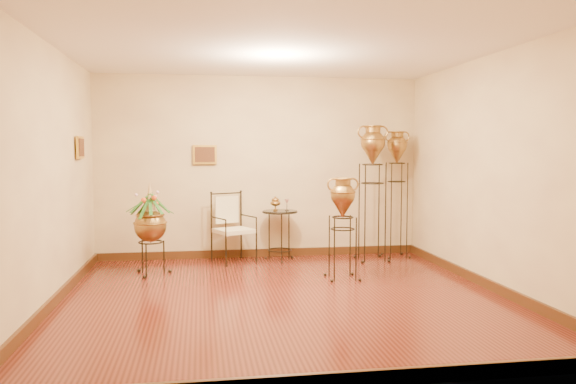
{
  "coord_description": "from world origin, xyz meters",
  "views": [
    {
      "loc": [
        -0.93,
        -6.18,
        1.66
      ],
      "look_at": [
        0.25,
        1.3,
        1.1
      ],
      "focal_mm": 35.0,
      "sensor_mm": 36.0,
      "label": 1
    }
  ],
  "objects": [
    {
      "name": "armchair",
      "position": [
        -0.44,
        2.09,
        0.52
      ],
      "size": [
        0.75,
        0.74,
        1.04
      ],
      "rotation": [
        0.0,
        0.0,
        0.43
      ],
      "color": "black",
      "rests_on": "ground"
    },
    {
      "name": "amphora_tall",
      "position": [
        2.1,
        2.15,
        1.01
      ],
      "size": [
        0.46,
        0.46,
        1.98
      ],
      "rotation": [
        0.0,
        0.0,
        -0.21
      ],
      "color": "black",
      "rests_on": "ground"
    },
    {
      "name": "ground",
      "position": [
        0.0,
        0.0,
        0.0
      ],
      "size": [
        5.0,
        5.0,
        0.0
      ],
      "primitive_type": "plane",
      "color": "maroon",
      "rests_on": "ground"
    },
    {
      "name": "amphora_short",
      "position": [
        0.89,
        0.8,
        0.67
      ],
      "size": [
        0.54,
        0.54,
        1.34
      ],
      "rotation": [
        0.0,
        0.0,
        0.42
      ],
      "color": "black",
      "rests_on": "ground"
    },
    {
      "name": "side_table",
      "position": [
        0.26,
        2.15,
        0.39
      ],
      "size": [
        0.68,
        0.68,
        0.96
      ],
      "rotation": [
        0.0,
        0.0,
        -0.41
      ],
      "color": "black",
      "rests_on": "ground"
    },
    {
      "name": "planter_urn",
      "position": [
        -1.59,
        1.45,
        0.71
      ],
      "size": [
        0.88,
        0.88,
        1.27
      ],
      "rotation": [
        0.0,
        0.0,
        0.36
      ],
      "color": "black",
      "rests_on": "ground"
    },
    {
      "name": "room_shell",
      "position": [
        -0.01,
        0.01,
        1.73
      ],
      "size": [
        5.02,
        5.02,
        2.81
      ],
      "color": "beige",
      "rests_on": "ground"
    },
    {
      "name": "amphora_mid",
      "position": [
        1.64,
        1.94,
        1.04
      ],
      "size": [
        0.55,
        0.55,
        2.06
      ],
      "rotation": [
        0.0,
        0.0,
        -0.23
      ],
      "color": "black",
      "rests_on": "ground"
    }
  ]
}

